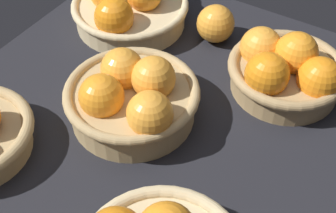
{
  "coord_description": "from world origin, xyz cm",
  "views": [
    {
      "loc": [
        -46.57,
        -33.31,
        65.19
      ],
      "look_at": [
        1.71,
        -3.59,
        7.0
      ],
      "focal_mm": 51.8,
      "sensor_mm": 36.0,
      "label": 1
    }
  ],
  "objects_px": {
    "basket_center": "(131,98)",
    "basket_near_right": "(286,70)",
    "loose_orange_front_gap": "(216,24)",
    "basket_far_right": "(130,5)"
  },
  "relations": [
    {
      "from": "basket_near_right",
      "to": "loose_orange_front_gap",
      "type": "height_order",
      "value": "basket_near_right"
    },
    {
      "from": "basket_center",
      "to": "basket_far_right",
      "type": "height_order",
      "value": "same"
    },
    {
      "from": "basket_center",
      "to": "loose_orange_front_gap",
      "type": "bearing_deg",
      "value": -3.66
    },
    {
      "from": "basket_center",
      "to": "basket_far_right",
      "type": "xyz_separation_m",
      "value": [
        0.23,
        0.16,
        -0.0
      ]
    },
    {
      "from": "basket_center",
      "to": "basket_far_right",
      "type": "relative_size",
      "value": 0.94
    },
    {
      "from": "basket_far_right",
      "to": "basket_near_right",
      "type": "xyz_separation_m",
      "value": [
        -0.02,
        -0.36,
        0.0
      ]
    },
    {
      "from": "basket_center",
      "to": "loose_orange_front_gap",
      "type": "height_order",
      "value": "basket_center"
    },
    {
      "from": "basket_center",
      "to": "basket_near_right",
      "type": "relative_size",
      "value": 1.08
    },
    {
      "from": "basket_center",
      "to": "basket_near_right",
      "type": "distance_m",
      "value": 0.28
    },
    {
      "from": "basket_near_right",
      "to": "basket_center",
      "type": "bearing_deg",
      "value": 136.81
    }
  ]
}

